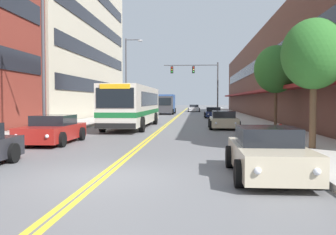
{
  "coord_description": "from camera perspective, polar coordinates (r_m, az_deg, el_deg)",
  "views": [
    {
      "loc": [
        2.5,
        -9.58,
        2.02
      ],
      "look_at": [
        0.06,
        21.86,
        0.57
      ],
      "focal_mm": 40.0,
      "sensor_mm": 36.0,
      "label": 1
    }
  ],
  "objects": [
    {
      "name": "ground_plane",
      "position": [
        46.69,
        1.37,
        0.14
      ],
      "size": [
        240.0,
        240.0,
        0.0
      ],
      "primitive_type": "plane",
      "color": "slate"
    },
    {
      "name": "sidewalk_left",
      "position": [
        47.63,
        -7.38,
        0.28
      ],
      "size": [
        3.51,
        106.0,
        0.18
      ],
      "color": "#B2ADA5",
      "rests_on": "ground_plane"
    },
    {
      "name": "sidewalk_right",
      "position": [
        46.86,
        10.26,
        0.22
      ],
      "size": [
        3.51,
        106.0,
        0.18
      ],
      "color": "#B2ADA5",
      "rests_on": "ground_plane"
    },
    {
      "name": "centre_line",
      "position": [
        46.69,
        1.37,
        0.15
      ],
      "size": [
        0.34,
        106.0,
        0.01
      ],
      "color": "yellow",
      "rests_on": "ground_plane"
    },
    {
      "name": "storefront_row_right",
      "position": [
        47.89,
        17.49,
        5.85
      ],
      "size": [
        9.1,
        68.0,
        9.64
      ],
      "color": "brown",
      "rests_on": "ground_plane"
    },
    {
      "name": "city_bus",
      "position": [
        28.19,
        -5.27,
        1.99
      ],
      "size": [
        2.84,
        12.57,
        3.02
      ],
      "color": "silver",
      "rests_on": "ground_plane"
    },
    {
      "name": "car_dark_grey_parked_left_mid",
      "position": [
        41.18,
        -5.02,
        0.66
      ],
      "size": [
        2.02,
        4.91,
        1.32
      ],
      "color": "#38383D",
      "rests_on": "ground_plane"
    },
    {
      "name": "car_red_parked_left_far",
      "position": [
        18.39,
        -17.15,
        -1.85
      ],
      "size": [
        2.14,
        4.6,
        1.32
      ],
      "color": "maroon",
      "rests_on": "ground_plane"
    },
    {
      "name": "car_champagne_parked_right_foreground",
      "position": [
        10.27,
        14.96,
        -5.33
      ],
      "size": [
        1.99,
        4.3,
        1.31
      ],
      "color": "beige",
      "rests_on": "ground_plane"
    },
    {
      "name": "car_beige_parked_right_mid",
      "position": [
        27.11,
        8.45,
        -0.44
      ],
      "size": [
        2.1,
        4.35,
        1.26
      ],
      "color": "#BCAD89",
      "rests_on": "ground_plane"
    },
    {
      "name": "car_navy_parked_right_far",
      "position": [
        44.16,
        6.91,
        0.72
      ],
      "size": [
        2.11,
        4.8,
        1.23
      ],
      "color": "#19234C",
      "rests_on": "ground_plane"
    },
    {
      "name": "car_silver_moving_lead",
      "position": [
        67.12,
        3.98,
        1.4
      ],
      "size": [
        2.1,
        4.51,
        1.26
      ],
      "color": "#B7B7BC",
      "rests_on": "ground_plane"
    },
    {
      "name": "box_truck",
      "position": [
        55.26,
        -0.26,
        2.1
      ],
      "size": [
        2.54,
        6.85,
        2.89
      ],
      "color": "#38383D",
      "rests_on": "ground_plane"
    },
    {
      "name": "traffic_signal_mast",
      "position": [
        49.61,
        4.83,
        6.09
      ],
      "size": [
        7.18,
        0.38,
        7.01
      ],
      "color": "#47474C",
      "rests_on": "ground_plane"
    },
    {
      "name": "street_lamp_left_near",
      "position": [
        20.29,
        -17.6,
        12.45
      ],
      "size": [
        2.74,
        0.28,
        9.37
      ],
      "color": "#47474C",
      "rests_on": "ground_plane"
    },
    {
      "name": "street_lamp_left_far",
      "position": [
        41.6,
        -6.1,
        6.89
      ],
      "size": [
        1.95,
        0.28,
        8.8
      ],
      "color": "#47474C",
      "rests_on": "ground_plane"
    },
    {
      "name": "street_tree_right_near",
      "position": [
        15.45,
        21.34,
        8.92
      ],
      "size": [
        2.45,
        2.45,
        4.95
      ],
      "color": "brown",
      "rests_on": "sidewalk_right"
    },
    {
      "name": "street_tree_right_mid",
      "position": [
        26.74,
        16.14,
        7.06
      ],
      "size": [
        2.96,
        2.96,
        5.59
      ],
      "color": "brown",
      "rests_on": "sidewalk_right"
    },
    {
      "name": "fire_hydrant",
      "position": [
        16.17,
        16.76,
        -2.48
      ],
      "size": [
        0.28,
        0.2,
        0.87
      ],
      "color": "red",
      "rests_on": "sidewalk_right"
    }
  ]
}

